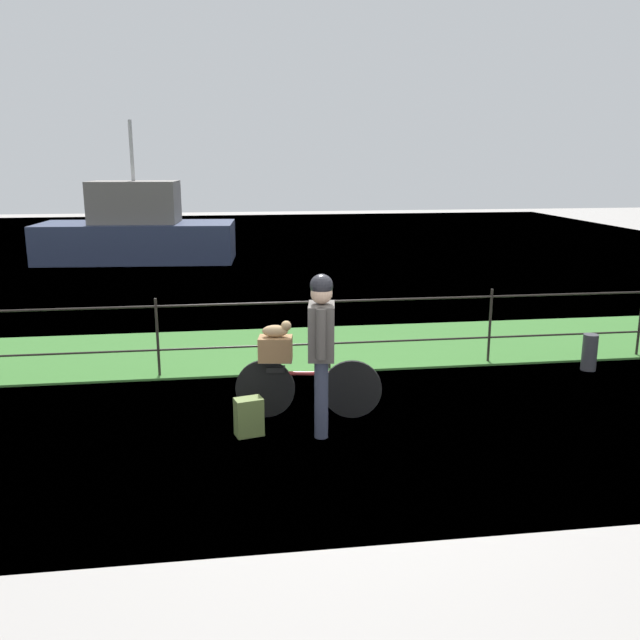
# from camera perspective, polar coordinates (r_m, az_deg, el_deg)

# --- Properties ---
(ground_plane) EXTENTS (60.00, 60.00, 0.00)m
(ground_plane) POSITION_cam_1_polar(r_m,az_deg,el_deg) (7.08, 3.62, -9.71)
(ground_plane) COLOR #9E9993
(grass_strip) EXTENTS (27.00, 2.40, 0.03)m
(grass_strip) POSITION_cam_1_polar(r_m,az_deg,el_deg) (10.14, -0.13, -2.35)
(grass_strip) COLOR #38702D
(grass_strip) RESTS_ON ground
(harbor_water) EXTENTS (30.00, 30.00, 0.00)m
(harbor_water) POSITION_cam_1_polar(r_m,az_deg,el_deg) (19.59, -4.07, 5.34)
(harbor_water) COLOR #60849E
(harbor_water) RESTS_ON ground
(iron_fence) EXTENTS (18.04, 0.04, 1.05)m
(iron_fence) POSITION_cam_1_polar(r_m,az_deg,el_deg) (8.97, 0.81, -0.47)
(iron_fence) COLOR #28231E
(iron_fence) RESTS_ON ground
(bicycle_main) EXTENTS (1.59, 0.32, 0.65)m
(bicycle_main) POSITION_cam_1_polar(r_m,az_deg,el_deg) (7.41, -1.11, -5.72)
(bicycle_main) COLOR black
(bicycle_main) RESTS_ON ground
(wooden_crate) EXTENTS (0.39, 0.30, 0.26)m
(wooden_crate) POSITION_cam_1_polar(r_m,az_deg,el_deg) (7.30, -3.80, -2.43)
(wooden_crate) COLOR olive
(wooden_crate) RESTS_ON bicycle_main
(terrier_dog) EXTENTS (0.32, 0.18, 0.18)m
(terrier_dog) POSITION_cam_1_polar(r_m,az_deg,el_deg) (7.24, -3.63, -0.85)
(terrier_dog) COLOR tan
(terrier_dog) RESTS_ON wooden_crate
(cyclist_person) EXTENTS (0.32, 0.53, 1.68)m
(cyclist_person) POSITION_cam_1_polar(r_m,az_deg,el_deg) (6.78, 0.12, -1.75)
(cyclist_person) COLOR #383D51
(cyclist_person) RESTS_ON ground
(backpack_on_paving) EXTENTS (0.32, 0.24, 0.40)m
(backpack_on_paving) POSITION_cam_1_polar(r_m,az_deg,el_deg) (7.03, -6.05, -8.16)
(backpack_on_paving) COLOR olive
(backpack_on_paving) RESTS_ON ground
(mooring_bollard) EXTENTS (0.20, 0.20, 0.50)m
(mooring_bollard) POSITION_cam_1_polar(r_m,az_deg,el_deg) (9.76, 21.88, -2.55)
(mooring_bollard) COLOR #38383D
(mooring_bollard) RESTS_ON ground
(moored_boat_near) EXTENTS (5.42, 2.47, 3.79)m
(moored_boat_near) POSITION_cam_1_polar(r_m,az_deg,el_deg) (19.39, -15.28, 7.20)
(moored_boat_near) COLOR #2D3856
(moored_boat_near) RESTS_ON ground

